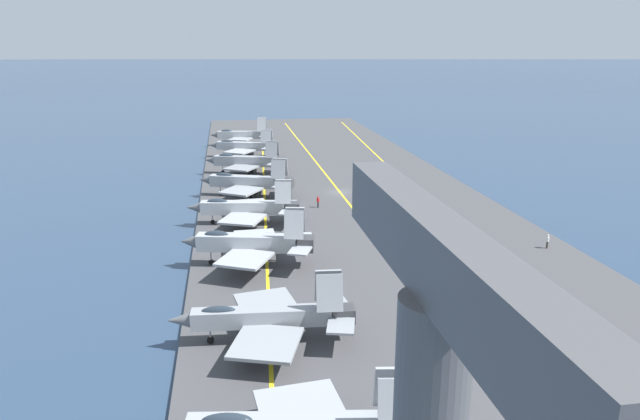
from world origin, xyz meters
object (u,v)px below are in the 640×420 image
at_px(parked_jet_sixth, 245,161).
at_px(crew_red_vest, 318,201).
at_px(parked_jet_fifth, 247,182).
at_px(crew_yellow_vest, 427,231).
at_px(crew_brown_vest, 391,226).
at_px(crew_purple_vest, 380,187).
at_px(parked_jet_second, 267,317).
at_px(crew_white_vest, 548,241).
at_px(crew_green_vest, 576,417).
at_px(parked_jet_eighth, 242,135).
at_px(parked_jet_seventh, 244,146).
at_px(parked_jet_third, 250,243).
at_px(parked_jet_fourth, 245,208).

bearing_deg(parked_jet_sixth, crew_red_vest, -158.66).
height_order(parked_jet_fifth, crew_red_vest, parked_jet_fifth).
bearing_deg(crew_yellow_vest, crew_brown_vest, 51.49).
xyz_separation_m(crew_red_vest, crew_purple_vest, (7.85, -12.08, -0.06)).
relative_size(parked_jet_fifth, crew_brown_vest, 9.58).
height_order(parked_jet_second, crew_red_vest, parked_jet_second).
bearing_deg(parked_jet_fifth, crew_white_vest, -131.37).
xyz_separation_m(parked_jet_second, crew_purple_vest, (48.06, -22.86, -1.30)).
bearing_deg(crew_green_vest, crew_purple_vest, -3.51).
bearing_deg(parked_jet_sixth, parked_jet_eighth, -0.54).
relative_size(crew_green_vest, crew_white_vest, 0.93).
xyz_separation_m(crew_purple_vest, crew_white_vest, (-30.64, -13.02, 0.03)).
bearing_deg(crew_purple_vest, parked_jet_sixth, 50.85).
bearing_deg(parked_jet_eighth, parked_jet_seventh, -179.99).
bearing_deg(parked_jet_third, parked_jet_fourth, -0.47).
bearing_deg(crew_red_vest, crew_yellow_vest, -145.00).
relative_size(parked_jet_seventh, crew_purple_vest, 9.17).
bearing_deg(parked_jet_eighth, parked_jet_third, 178.83).
xyz_separation_m(crew_brown_vest, crew_yellow_vest, (-3.21, -4.03, 0.03)).
relative_size(parked_jet_fourth, crew_green_vest, 9.55).
bearing_deg(crew_white_vest, parked_jet_fifth, 48.63).
height_order(parked_jet_second, parked_jet_fourth, parked_jet_fourth).
bearing_deg(crew_red_vest, crew_brown_vest, -150.39).
bearing_deg(crew_green_vest, parked_jet_third, 31.25).
bearing_deg(parked_jet_second, parked_jet_eighth, -0.56).
xyz_separation_m(parked_jet_seventh, crew_green_vest, (-97.89, -18.04, -1.67)).
height_order(parked_jet_third, parked_jet_sixth, parked_jet_third).
height_order(parked_jet_fifth, crew_yellow_vest, parked_jet_fifth).
bearing_deg(parked_jet_sixth, parked_jet_fourth, 177.86).
relative_size(parked_jet_third, crew_green_vest, 9.22).
bearing_deg(crew_yellow_vest, crew_red_vest, 35.00).
relative_size(crew_white_vest, crew_yellow_vest, 1.02).
distance_m(parked_jet_sixth, crew_white_vest, 60.14).
height_order(parked_jet_seventh, crew_red_vest, parked_jet_seventh).
bearing_deg(parked_jet_seventh, crew_brown_vest, -162.74).
xyz_separation_m(parked_jet_second, crew_white_vest, (17.42, -35.88, -1.27)).
height_order(parked_jet_seventh, crew_purple_vest, parked_jet_seventh).
bearing_deg(parked_jet_second, crew_green_vest, -127.99).
bearing_deg(parked_jet_fourth, parked_jet_seventh, -1.78).
bearing_deg(parked_jet_fifth, parked_jet_eighth, -0.72).
distance_m(parked_jet_fifth, parked_jet_sixth, 17.42).
bearing_deg(parked_jet_sixth, parked_jet_third, 178.40).
bearing_deg(crew_green_vest, parked_jet_second, 52.01).
relative_size(crew_green_vest, crew_purple_vest, 0.97).
distance_m(parked_jet_fourth, parked_jet_eighth, 65.63).
bearing_deg(parked_jet_sixth, crew_green_vest, -167.23).
height_order(parked_jet_second, crew_green_vest, parked_jet_second).
bearing_deg(parked_jet_eighth, crew_green_vest, -171.00).
relative_size(parked_jet_second, crew_purple_vest, 9.20).
height_order(crew_red_vest, crew_white_vest, crew_red_vest).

